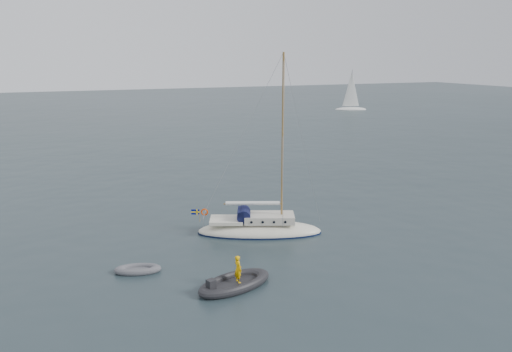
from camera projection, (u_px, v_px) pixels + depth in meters
name	position (u px, v px, depth m)	size (l,w,h in m)	color
ground	(255.00, 242.00, 30.76)	(300.00, 300.00, 0.00)	black
sailboat	(260.00, 220.00, 32.01)	(8.37, 2.51, 11.92)	silver
dinghy	(138.00, 269.00, 26.37)	(2.47, 1.11, 0.35)	#55565A
rib	(234.00, 282.00, 24.65)	(4.14, 1.88, 1.63)	black
distant_yacht_b	(351.00, 92.00, 105.33)	(6.75, 3.60, 8.95)	silver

